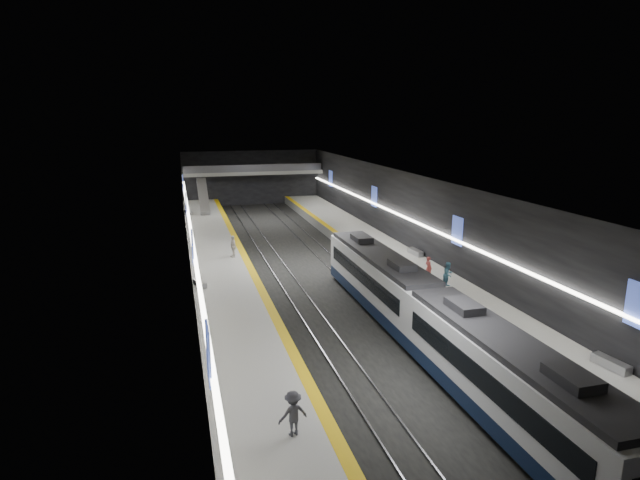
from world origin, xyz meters
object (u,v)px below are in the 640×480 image
object	(u,v)px
bench_left_near	(200,284)
escalator	(203,196)
bench_left_far	(188,212)
passenger_right_a	(428,268)
passenger_left_b	(293,414)
passenger_right_b	(448,275)
passenger_left_a	(233,247)
train	(428,316)
bench_right_far	(415,252)
bench_right_near	(611,364)

from	to	relation	value
bench_left_near	escalator	bearing A→B (deg)	67.21
bench_left_far	passenger_right_a	size ratio (longest dim) A/B	1.12
bench_left_near	passenger_left_b	xyz separation A→B (m)	(2.64, -19.90, 0.72)
passenger_right_a	passenger_right_b	size ratio (longest dim) A/B	0.97
passenger_right_a	passenger_left_a	bearing A→B (deg)	37.65
train	passenger_right_a	xyz separation A→B (m)	(4.81, 9.66, -0.31)
bench_left_near	passenger_left_a	size ratio (longest dim) A/B	0.85
passenger_left_b	passenger_right_a	bearing A→B (deg)	-141.55
escalator	passenger_right_a	world-z (taller)	escalator
bench_right_far	passenger_right_b	xyz separation A→B (m)	(-1.60, -8.91, 0.68)
passenger_left_a	escalator	bearing A→B (deg)	170.12
bench_left_near	bench_left_far	world-z (taller)	bench_left_far
train	passenger_right_a	bearing A→B (deg)	63.52
train	bench_right_far	size ratio (longest dim) A/B	15.44
passenger_right_b	passenger_left_a	distance (m)	18.78
escalator	passenger_left_b	bearing A→B (deg)	-89.29
escalator	bench_left_near	distance (m)	31.92
passenger_right_a	passenger_left_b	bearing A→B (deg)	125.26
bench_right_far	train	bearing A→B (deg)	-117.86
bench_left_near	passenger_right_b	bearing A→B (deg)	-34.60
train	bench_right_near	distance (m)	9.26
bench_left_far	passenger_right_a	xyz separation A→B (m)	(16.81, -32.87, 0.65)
train	bench_left_near	bearing A→B (deg)	133.86
bench_left_far	passenger_left_a	world-z (taller)	passenger_left_a
passenger_right_a	passenger_left_a	size ratio (longest dim) A/B	0.92
bench_right_near	passenger_right_b	xyz separation A→B (m)	(-1.60, 13.68, 0.68)
bench_left_far	bench_right_far	bearing A→B (deg)	-67.46
bench_right_near	bench_right_far	bearing A→B (deg)	82.51
bench_right_far	passenger_left_a	distance (m)	16.16
bench_right_near	passenger_right_b	size ratio (longest dim) A/B	1.06
bench_left_near	bench_left_far	bearing A→B (deg)	70.81
bench_left_far	bench_right_far	xyz separation A→B (m)	(19.00, -25.93, -0.00)
bench_left_far	bench_right_far	distance (m)	32.14
train	passenger_left_a	distance (m)	21.86
escalator	bench_right_near	distance (m)	53.11
bench_left_far	bench_right_near	world-z (taller)	bench_left_far
bench_left_near	passenger_right_b	xyz separation A→B (m)	(17.40, -4.80, 0.72)
passenger_left_b	passenger_left_a	bearing A→B (deg)	-103.06
train	bench_right_far	bearing A→B (deg)	67.14
passenger_right_a	passenger_left_a	distance (m)	17.09
bench_right_near	train	bearing A→B (deg)	131.99
passenger_right_a	passenger_right_b	distance (m)	2.05
bench_left_far	passenger_right_b	xyz separation A→B (m)	(17.40, -34.84, 0.68)
bench_left_far	passenger_left_a	xyz separation A→B (m)	(3.22, -22.51, 0.72)
train	escalator	distance (m)	45.43
bench_left_near	bench_right_far	world-z (taller)	bench_right_far
bench_left_near	bench_right_near	distance (m)	26.50
passenger_left_a	passenger_left_b	xyz separation A→B (m)	(-0.58, -27.42, -0.04)
passenger_right_a	passenger_right_b	world-z (taller)	passenger_right_b
passenger_right_a	passenger_left_a	xyz separation A→B (m)	(-13.59, 10.36, 0.07)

